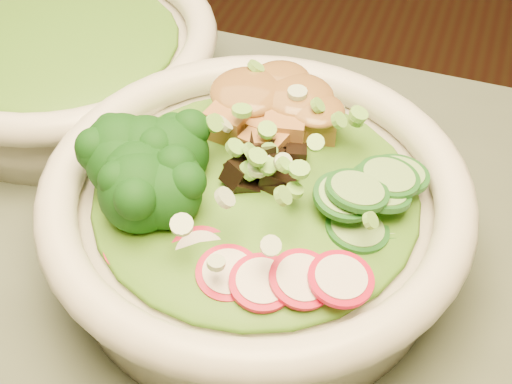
% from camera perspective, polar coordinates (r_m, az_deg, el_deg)
% --- Properties ---
extents(salad_bowl, '(0.29, 0.29, 0.08)m').
position_cam_1_polar(salad_bowl, '(0.49, 0.00, -1.70)').
color(salad_bowl, silver).
rests_on(salad_bowl, dining_table).
extents(side_bowl, '(0.27, 0.27, 0.07)m').
position_cam_1_polar(side_bowl, '(0.66, -15.12, 10.35)').
color(side_bowl, silver).
rests_on(side_bowl, dining_table).
extents(lettuce_bed, '(0.22, 0.22, 0.03)m').
position_cam_1_polar(lettuce_bed, '(0.48, 0.00, 0.08)').
color(lettuce_bed, '#2D6214').
rests_on(lettuce_bed, salad_bowl).
extents(side_lettuce, '(0.18, 0.18, 0.02)m').
position_cam_1_polar(side_lettuce, '(0.65, -15.45, 11.78)').
color(side_lettuce, '#2D6214').
rests_on(side_lettuce, side_bowl).
extents(broccoli_florets, '(0.11, 0.10, 0.05)m').
position_cam_1_polar(broccoli_florets, '(0.47, -8.22, 2.02)').
color(broccoli_florets, black).
rests_on(broccoli_florets, salad_bowl).
extents(radish_slices, '(0.13, 0.08, 0.02)m').
position_cam_1_polar(radish_slices, '(0.43, -0.62, -6.36)').
color(radish_slices, '#B80E2D').
rests_on(radish_slices, salad_bowl).
extents(cucumber_slices, '(0.10, 0.10, 0.04)m').
position_cam_1_polar(cucumber_slices, '(0.47, 8.63, 0.46)').
color(cucumber_slices, '#99CC71').
rests_on(cucumber_slices, salad_bowl).
extents(mushroom_heap, '(0.10, 0.10, 0.04)m').
position_cam_1_polar(mushroom_heap, '(0.48, 0.17, 2.54)').
color(mushroom_heap, black).
rests_on(mushroom_heap, salad_bowl).
extents(tofu_cubes, '(0.11, 0.10, 0.04)m').
position_cam_1_polar(tofu_cubes, '(0.52, 1.02, 6.48)').
color(tofu_cubes, '#A96F38').
rests_on(tofu_cubes, salad_bowl).
extents(peanut_sauce, '(0.08, 0.06, 0.02)m').
position_cam_1_polar(peanut_sauce, '(0.51, 1.04, 7.72)').
color(peanut_sauce, brown).
rests_on(peanut_sauce, tofu_cubes).
extents(scallion_garnish, '(0.21, 0.21, 0.03)m').
position_cam_1_polar(scallion_garnish, '(0.46, 0.00, 2.41)').
color(scallion_garnish, '#72BB42').
rests_on(scallion_garnish, salad_bowl).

